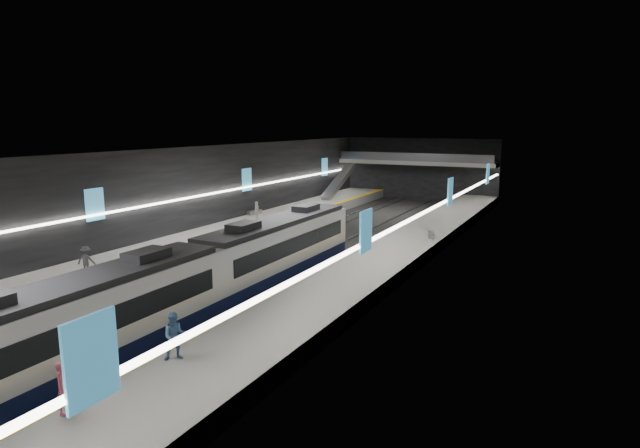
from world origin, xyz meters
The scene contains 24 objects.
ground centered at (0.00, 0.00, 0.00)m, with size 70.00×70.00×0.00m, color black.
ceiling centered at (0.00, 0.00, 8.00)m, with size 20.00×70.00×0.04m, color beige.
wall_left centered at (-10.00, 0.00, 4.00)m, with size 0.04×70.00×8.00m, color black.
wall_right centered at (10.00, 0.00, 4.00)m, with size 0.04×70.00×8.00m, color black.
wall_back centered at (0.00, 35.00, 4.00)m, with size 20.00×0.04×8.00m, color black.
platform_left centered at (-7.50, 0.00, 0.50)m, with size 5.00×70.00×1.00m, color slate.
tile_surface_left centered at (-7.50, 0.00, 1.01)m, with size 5.00×70.00×0.02m, color #9F9F9A.
tactile_strip_left centered at (-5.30, 0.00, 1.02)m, with size 0.60×70.00×0.02m, color yellow.
platform_right centered at (7.50, 0.00, 0.50)m, with size 5.00×70.00×1.00m, color slate.
tile_surface_right centered at (7.50, 0.00, 1.01)m, with size 5.00×70.00×0.02m, color #9F9F9A.
tactile_strip_right centered at (5.30, 0.00, 1.02)m, with size 0.60×70.00×0.02m, color yellow.
rails centered at (0.00, 0.00, 0.06)m, with size 6.52×70.00×0.12m.
train centered at (2.50, -12.04, 2.20)m, with size 2.69×30.04×3.60m.
ad_posters centered at (0.00, 1.00, 4.50)m, with size 19.94×53.50×2.20m.
cove_light_left centered at (-9.80, 0.00, 3.80)m, with size 0.25×68.60×0.12m, color white.
cove_light_right centered at (9.80, 0.00, 3.80)m, with size 0.25×68.60×0.12m, color white.
mezzanine_bridge centered at (0.00, 32.93, 5.04)m, with size 20.00×3.00×1.50m.
escalator centered at (-7.50, 26.00, 2.90)m, with size 1.20×8.00×0.60m, color #99999E.
bench_left_far centered at (-9.50, 10.56, 1.21)m, with size 0.47×1.71×0.42m, color #99999E.
bench_right_far centered at (8.98, 8.07, 1.20)m, with size 0.46×1.66×0.41m, color #99999E.
passenger_right_a centered at (5.95, -22.94, 1.85)m, with size 0.62×0.41×1.71m, color #CB4B61.
passenger_right_b centered at (6.36, -18.39, 1.94)m, with size 0.91×0.71×1.88m, color #4D77A7.
passenger_left_a centered at (-7.01, 7.27, 1.95)m, with size 1.11×0.46×1.90m, color beige.
passenger_left_b centered at (-6.57, -11.73, 1.85)m, with size 1.10×0.63×1.70m, color #45454E.
Camera 1 is at (20.03, -32.99, 9.98)m, focal length 30.00 mm.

